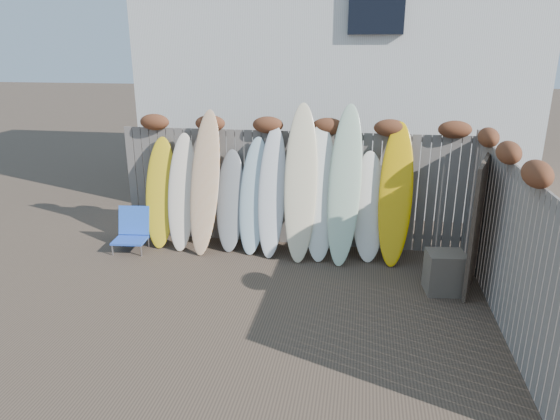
% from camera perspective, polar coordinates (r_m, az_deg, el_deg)
% --- Properties ---
extents(ground, '(80.00, 80.00, 0.00)m').
position_cam_1_polar(ground, '(6.83, -1.70, -11.14)').
color(ground, '#493A2D').
extents(back_fence, '(6.05, 0.28, 2.24)m').
position_cam_1_polar(back_fence, '(8.58, 1.72, 3.60)').
color(back_fence, slate).
rests_on(back_fence, ground).
extents(right_fence, '(0.28, 4.40, 2.24)m').
position_cam_1_polar(right_fence, '(6.72, 24.61, -2.64)').
color(right_fence, slate).
rests_on(right_fence, ground).
extents(house, '(8.50, 5.50, 6.33)m').
position_cam_1_polar(house, '(12.35, 6.68, 17.40)').
color(house, silver).
rests_on(house, ground).
extents(beach_chair, '(0.59, 0.63, 0.72)m').
position_cam_1_polar(beach_chair, '(8.97, -16.53, -2.22)').
color(beach_chair, blue).
rests_on(beach_chair, ground).
extents(wooden_crate, '(0.56, 0.49, 0.60)m').
position_cam_1_polar(wooden_crate, '(7.49, 18.28, -6.78)').
color(wooden_crate, '#443B33').
rests_on(wooden_crate, ground).
extents(lattice_panel, '(0.43, 1.21, 1.88)m').
position_cam_1_polar(lattice_panel, '(7.60, 21.58, -1.57)').
color(lattice_panel, '#493D2C').
rests_on(lattice_panel, ground).
extents(surfboard_0, '(0.57, 0.70, 1.87)m').
position_cam_1_polar(surfboard_0, '(8.89, -13.49, 1.96)').
color(surfboard_0, gold).
rests_on(surfboard_0, ground).
extents(surfboard_1, '(0.51, 0.71, 1.95)m').
position_cam_1_polar(surfboard_1, '(8.69, -11.14, 2.03)').
color(surfboard_1, '#F9E3C8').
rests_on(surfboard_1, ground).
extents(surfboard_2, '(0.55, 0.86, 2.36)m').
position_cam_1_polar(surfboard_2, '(8.44, -8.58, 3.12)').
color(surfboard_2, '#E6A46B').
rests_on(surfboard_2, ground).
extents(surfboard_3, '(0.51, 0.63, 1.69)m').
position_cam_1_polar(surfboard_3, '(8.53, -5.69, 1.06)').
color(surfboard_3, gray).
rests_on(surfboard_3, ground).
extents(surfboard_4, '(0.56, 0.73, 1.92)m').
position_cam_1_polar(surfboard_4, '(8.38, -3.01, 1.62)').
color(surfboard_4, silver).
rests_on(surfboard_4, ground).
extents(surfboard_5, '(0.47, 0.75, 2.12)m').
position_cam_1_polar(surfboard_5, '(8.24, -0.93, 2.08)').
color(surfboard_5, silver).
rests_on(surfboard_5, ground).
extents(surfboard_6, '(0.57, 0.89, 2.49)m').
position_cam_1_polar(surfboard_6, '(8.08, 2.38, 3.13)').
color(surfboard_6, beige).
rests_on(surfboard_6, ground).
extents(surfboard_7, '(0.60, 0.81, 2.18)m').
position_cam_1_polar(surfboard_7, '(8.12, 4.57, 2.01)').
color(surfboard_7, white).
rests_on(surfboard_7, ground).
extents(surfboard_8, '(0.59, 0.91, 2.49)m').
position_cam_1_polar(surfboard_8, '(8.00, 7.41, 2.85)').
color(surfboard_8, beige).
rests_on(surfboard_8, ground).
extents(surfboard_9, '(0.58, 0.67, 1.75)m').
position_cam_1_polar(surfboard_9, '(8.21, 10.13, 0.38)').
color(surfboard_9, white).
rests_on(surfboard_9, ground).
extents(surfboard_10, '(0.58, 0.81, 2.23)m').
position_cam_1_polar(surfboard_10, '(8.12, 13.08, 1.77)').
color(surfboard_10, '#F2B309').
rests_on(surfboard_10, ground).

